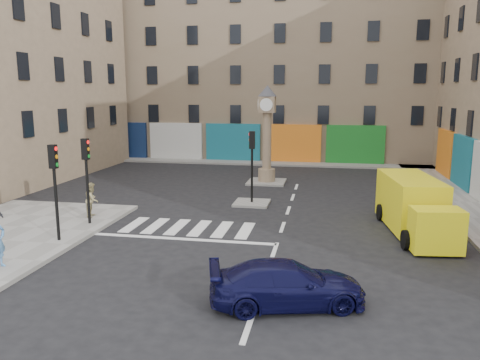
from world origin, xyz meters
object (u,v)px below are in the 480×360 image
(traffic_light_left_near, at_px, (54,177))
(pedestrian_tan, at_px, (92,200))
(traffic_light_left_far, at_px, (86,167))
(traffic_light_island, at_px, (252,155))
(clock_pillar, at_px, (267,128))
(yellow_van, at_px, (414,206))
(navy_sedan, at_px, (287,284))

(traffic_light_left_near, distance_m, pedestrian_tan, 3.88)
(traffic_light_left_near, xyz_separation_m, pedestrian_tan, (-0.42, 3.48, -1.68))
(traffic_light_left_far, xyz_separation_m, traffic_light_island, (6.30, 5.40, -0.03))
(traffic_light_left_near, relative_size, clock_pillar, 0.61)
(traffic_light_island, bearing_deg, pedestrian_tan, -147.23)
(traffic_light_island, height_order, yellow_van, traffic_light_island)
(traffic_light_island, xyz_separation_m, clock_pillar, (0.00, 6.00, 0.96))
(traffic_light_left_near, bearing_deg, traffic_light_left_far, 90.00)
(pedestrian_tan, bearing_deg, traffic_light_island, -70.49)
(traffic_light_island, relative_size, clock_pillar, 0.61)
(traffic_light_island, distance_m, yellow_van, 8.39)
(yellow_van, bearing_deg, traffic_light_left_far, -179.52)
(traffic_light_left_far, distance_m, clock_pillar, 13.05)
(traffic_light_left_far, xyz_separation_m, clock_pillar, (6.30, 11.40, 0.93))
(traffic_light_island, xyz_separation_m, navy_sedan, (2.84, -11.52, -1.97))
(yellow_van, xyz_separation_m, pedestrian_tan, (-14.14, -0.70, -0.17))
(pedestrian_tan, bearing_deg, clock_pillar, -46.32)
(traffic_light_left_near, xyz_separation_m, traffic_light_left_far, (0.00, 2.40, 0.00))
(clock_pillar, height_order, navy_sedan, clock_pillar)
(clock_pillar, distance_m, pedestrian_tan, 12.58)
(traffic_light_left_far, distance_m, navy_sedan, 11.18)
(traffic_light_left_near, xyz_separation_m, yellow_van, (13.72, 4.17, -1.51))
(clock_pillar, distance_m, navy_sedan, 17.99)
(traffic_light_left_far, distance_m, pedestrian_tan, 2.04)
(traffic_light_left_far, relative_size, yellow_van, 0.59)
(traffic_light_left_near, distance_m, clock_pillar, 15.19)
(traffic_light_left_near, height_order, yellow_van, traffic_light_left_near)
(traffic_light_left_near, distance_m, traffic_light_island, 10.03)
(traffic_light_island, height_order, navy_sedan, traffic_light_island)
(traffic_light_left_near, relative_size, pedestrian_tan, 2.34)
(traffic_light_left_far, relative_size, traffic_light_island, 1.00)
(pedestrian_tan, bearing_deg, navy_sedan, -140.26)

